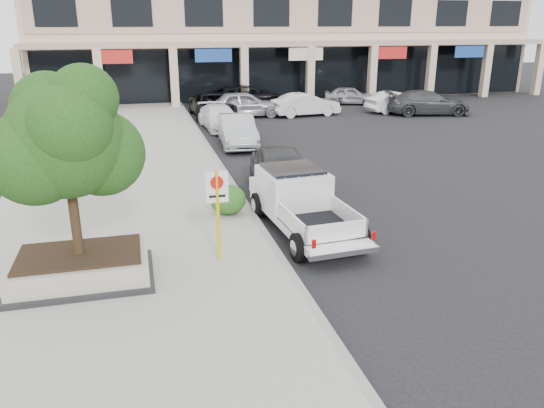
{
  "coord_description": "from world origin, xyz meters",
  "views": [
    {
      "loc": [
        -4.84,
        -11.32,
        5.79
      ],
      "look_at": [
        -1.53,
        1.5,
        1.24
      ],
      "focal_mm": 35.0,
      "sensor_mm": 36.0,
      "label": 1
    }
  ],
  "objects_px": {
    "planter": "(81,267)",
    "curb_car_b": "(237,131)",
    "curb_car_c": "(220,117)",
    "curb_car_a": "(282,172)",
    "lot_car_b": "(306,105)",
    "lot_car_c": "(428,103)",
    "pickup_truck": "(305,204)",
    "curb_car_d": "(212,106)",
    "lot_car_e": "(350,95)",
    "no_parking_sign": "(217,204)",
    "lot_car_f": "(396,102)",
    "lot_car_a": "(244,104)",
    "lot_car_d": "(247,96)",
    "planter_tree": "(72,139)"
  },
  "relations": [
    {
      "from": "planter",
      "to": "curb_car_b",
      "type": "distance_m",
      "value": 15.0
    },
    {
      "from": "curb_car_b",
      "to": "curb_car_c",
      "type": "bearing_deg",
      "value": 95.8
    },
    {
      "from": "curb_car_a",
      "to": "lot_car_b",
      "type": "relative_size",
      "value": 1.11
    },
    {
      "from": "planter",
      "to": "lot_car_c",
      "type": "relative_size",
      "value": 0.59
    },
    {
      "from": "planter",
      "to": "pickup_truck",
      "type": "bearing_deg",
      "value": 17.43
    },
    {
      "from": "pickup_truck",
      "to": "curb_car_b",
      "type": "height_order",
      "value": "pickup_truck"
    },
    {
      "from": "curb_car_a",
      "to": "curb_car_d",
      "type": "distance_m",
      "value": 16.74
    },
    {
      "from": "curb_car_d",
      "to": "lot_car_e",
      "type": "height_order",
      "value": "curb_car_d"
    },
    {
      "from": "curb_car_c",
      "to": "curb_car_d",
      "type": "relative_size",
      "value": 0.85
    },
    {
      "from": "no_parking_sign",
      "to": "curb_car_c",
      "type": "distance_m",
      "value": 18.07
    },
    {
      "from": "lot_car_b",
      "to": "lot_car_e",
      "type": "distance_m",
      "value": 6.25
    },
    {
      "from": "lot_car_f",
      "to": "curb_car_d",
      "type": "bearing_deg",
      "value": 75.84
    },
    {
      "from": "curb_car_a",
      "to": "lot_car_c",
      "type": "distance_m",
      "value": 19.95
    },
    {
      "from": "curb_car_b",
      "to": "lot_car_b",
      "type": "relative_size",
      "value": 1.04
    },
    {
      "from": "lot_car_a",
      "to": "lot_car_e",
      "type": "relative_size",
      "value": 1.25
    },
    {
      "from": "lot_car_c",
      "to": "lot_car_d",
      "type": "bearing_deg",
      "value": 73.07
    },
    {
      "from": "lot_car_b",
      "to": "planter_tree",
      "type": "bearing_deg",
      "value": 144.47
    },
    {
      "from": "curb_car_b",
      "to": "curb_car_d",
      "type": "bearing_deg",
      "value": 93.63
    },
    {
      "from": "planter_tree",
      "to": "lot_car_f",
      "type": "bearing_deg",
      "value": 48.56
    },
    {
      "from": "curb_car_c",
      "to": "lot_car_d",
      "type": "bearing_deg",
      "value": 62.98
    },
    {
      "from": "curb_car_a",
      "to": "lot_car_b",
      "type": "height_order",
      "value": "curb_car_a"
    },
    {
      "from": "planter_tree",
      "to": "lot_car_d",
      "type": "xyz_separation_m",
      "value": [
        9.16,
        25.57,
        -2.63
      ]
    },
    {
      "from": "pickup_truck",
      "to": "lot_car_f",
      "type": "xyz_separation_m",
      "value": [
        12.68,
        19.26,
        -0.16
      ]
    },
    {
      "from": "planter_tree",
      "to": "pickup_truck",
      "type": "distance_m",
      "value": 6.61
    },
    {
      "from": "lot_car_a",
      "to": "planter",
      "type": "bearing_deg",
      "value": 160.75
    },
    {
      "from": "planter_tree",
      "to": "lot_car_f",
      "type": "distance_m",
      "value": 28.12
    },
    {
      "from": "lot_car_b",
      "to": "lot_car_c",
      "type": "relative_size",
      "value": 0.81
    },
    {
      "from": "curb_car_b",
      "to": "curb_car_d",
      "type": "xyz_separation_m",
      "value": [
        0.04,
        8.53,
        -0.01
      ]
    },
    {
      "from": "curb_car_d",
      "to": "lot_car_f",
      "type": "relative_size",
      "value": 1.28
    },
    {
      "from": "no_parking_sign",
      "to": "lot_car_a",
      "type": "height_order",
      "value": "no_parking_sign"
    },
    {
      "from": "lot_car_f",
      "to": "curb_car_a",
      "type": "bearing_deg",
      "value": 132.3
    },
    {
      "from": "curb_car_a",
      "to": "lot_car_e",
      "type": "relative_size",
      "value": 1.27
    },
    {
      "from": "lot_car_f",
      "to": "lot_car_a",
      "type": "bearing_deg",
      "value": 76.88
    },
    {
      "from": "curb_car_c",
      "to": "lot_car_a",
      "type": "height_order",
      "value": "lot_car_a"
    },
    {
      "from": "lot_car_d",
      "to": "lot_car_f",
      "type": "xyz_separation_m",
      "value": [
        9.36,
        -4.58,
        -0.09
      ]
    },
    {
      "from": "curb_car_d",
      "to": "lot_car_e",
      "type": "relative_size",
      "value": 1.38
    },
    {
      "from": "curb_car_a",
      "to": "lot_car_e",
      "type": "height_order",
      "value": "curb_car_a"
    },
    {
      "from": "planter",
      "to": "lot_car_e",
      "type": "xyz_separation_m",
      "value": [
        17.05,
        25.28,
        0.19
      ]
    },
    {
      "from": "lot_car_a",
      "to": "lot_car_c",
      "type": "height_order",
      "value": "lot_car_a"
    },
    {
      "from": "curb_car_d",
      "to": "lot_car_c",
      "type": "xyz_separation_m",
      "value": [
        13.91,
        -2.49,
        0.04
      ]
    },
    {
      "from": "lot_car_a",
      "to": "pickup_truck",
      "type": "bearing_deg",
      "value": 174.93
    },
    {
      "from": "planter",
      "to": "lot_car_c",
      "type": "distance_m",
      "value": 28.21
    },
    {
      "from": "pickup_truck",
      "to": "lot_car_d",
      "type": "xyz_separation_m",
      "value": [
        3.32,
        23.84,
        -0.07
      ]
    },
    {
      "from": "lot_car_b",
      "to": "lot_car_f",
      "type": "height_order",
      "value": "lot_car_b"
    },
    {
      "from": "planter",
      "to": "lot_car_f",
      "type": "bearing_deg",
      "value": 48.56
    },
    {
      "from": "planter",
      "to": "planter_tree",
      "type": "bearing_deg",
      "value": 48.97
    },
    {
      "from": "no_parking_sign",
      "to": "curb_car_d",
      "type": "xyz_separation_m",
      "value": [
        3.07,
        21.84,
        -0.89
      ]
    },
    {
      "from": "no_parking_sign",
      "to": "curb_car_c",
      "type": "height_order",
      "value": "no_parking_sign"
    },
    {
      "from": "curb_car_c",
      "to": "planter",
      "type": "bearing_deg",
      "value": -112.98
    },
    {
      "from": "planter",
      "to": "curb_car_d",
      "type": "xyz_separation_m",
      "value": [
        6.31,
        22.15,
        0.27
      ]
    }
  ]
}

